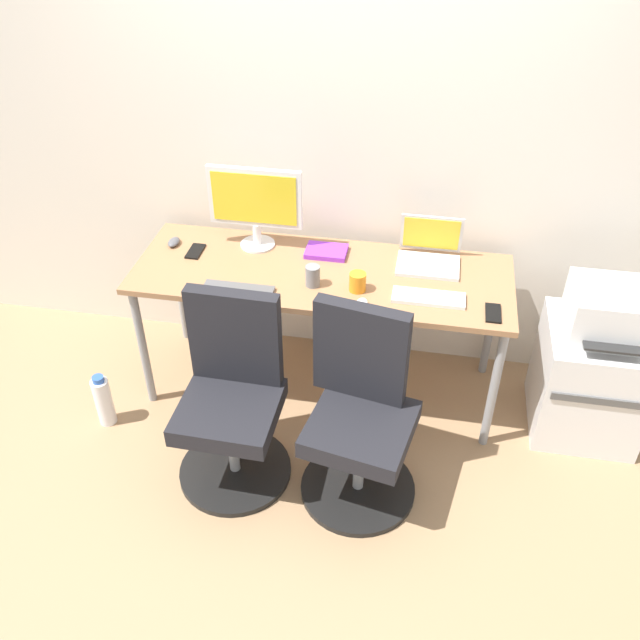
% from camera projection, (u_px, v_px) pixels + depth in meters
% --- Properties ---
extents(ground_plane, '(5.28, 5.28, 0.00)m').
position_uv_depth(ground_plane, '(322.00, 384.00, 3.85)').
color(ground_plane, '#9E7A56').
extents(back_wall, '(4.40, 0.04, 2.60)m').
position_uv_depth(back_wall, '(337.00, 134.00, 3.38)').
color(back_wall, silver).
rests_on(back_wall, ground).
extents(desk, '(1.88, 0.66, 0.75)m').
position_uv_depth(desk, '(322.00, 282.00, 3.43)').
color(desk, '#996B47').
rests_on(desk, ground).
extents(office_chair_left, '(0.54, 0.54, 0.94)m').
position_uv_depth(office_chair_left, '(233.00, 400.00, 3.14)').
color(office_chair_left, black).
rests_on(office_chair_left, ground).
extents(office_chair_right, '(0.54, 0.54, 0.94)m').
position_uv_depth(office_chair_right, '(360.00, 417.00, 3.05)').
color(office_chair_right, black).
rests_on(office_chair_right, ground).
extents(side_cabinet, '(0.50, 0.52, 0.60)m').
position_uv_depth(side_cabinet, '(589.00, 379.00, 3.44)').
color(side_cabinet, silver).
rests_on(side_cabinet, ground).
extents(printer, '(0.38, 0.40, 0.24)m').
position_uv_depth(printer, '(611.00, 312.00, 3.18)').
color(printer, silver).
rests_on(printer, side_cabinet).
extents(water_bottle_on_floor, '(0.09, 0.09, 0.31)m').
position_uv_depth(water_bottle_on_floor, '(104.00, 401.00, 3.53)').
color(water_bottle_on_floor, white).
rests_on(water_bottle_on_floor, ground).
extents(desktop_monitor, '(0.48, 0.18, 0.43)m').
position_uv_depth(desktop_monitor, '(255.00, 202.00, 3.44)').
color(desktop_monitor, silver).
rests_on(desktop_monitor, desk).
extents(open_laptop, '(0.31, 0.26, 0.23)m').
position_uv_depth(open_laptop, '(429.00, 252.00, 3.43)').
color(open_laptop, silver).
rests_on(open_laptop, desk).
extents(keyboard_by_monitor, '(0.34, 0.12, 0.02)m').
position_uv_depth(keyboard_by_monitor, '(237.00, 291.00, 3.24)').
color(keyboard_by_monitor, '#515156').
rests_on(keyboard_by_monitor, desk).
extents(keyboard_by_laptop, '(0.34, 0.12, 0.02)m').
position_uv_depth(keyboard_by_laptop, '(429.00, 298.00, 3.20)').
color(keyboard_by_laptop, silver).
rests_on(keyboard_by_laptop, desk).
extents(mouse_by_monitor, '(0.06, 0.10, 0.03)m').
position_uv_depth(mouse_by_monitor, '(362.00, 304.00, 3.14)').
color(mouse_by_monitor, silver).
rests_on(mouse_by_monitor, desk).
extents(mouse_by_laptop, '(0.06, 0.10, 0.03)m').
position_uv_depth(mouse_by_laptop, '(174.00, 242.00, 3.59)').
color(mouse_by_laptop, '#515156').
rests_on(mouse_by_laptop, desk).
extents(coffee_mug, '(0.08, 0.08, 0.09)m').
position_uv_depth(coffee_mug, '(358.00, 282.00, 3.24)').
color(coffee_mug, orange).
rests_on(coffee_mug, desk).
extents(pen_cup, '(0.07, 0.07, 0.10)m').
position_uv_depth(pen_cup, '(313.00, 276.00, 3.27)').
color(pen_cup, slate).
rests_on(pen_cup, desk).
extents(phone_near_monitor, '(0.07, 0.14, 0.01)m').
position_uv_depth(phone_near_monitor, '(195.00, 251.00, 3.54)').
color(phone_near_monitor, black).
rests_on(phone_near_monitor, desk).
extents(phone_near_laptop, '(0.07, 0.14, 0.01)m').
position_uv_depth(phone_near_laptop, '(493.00, 313.00, 3.11)').
color(phone_near_laptop, black).
rests_on(phone_near_laptop, desk).
extents(notebook, '(0.21, 0.15, 0.03)m').
position_uv_depth(notebook, '(326.00, 251.00, 3.52)').
color(notebook, purple).
rests_on(notebook, desk).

